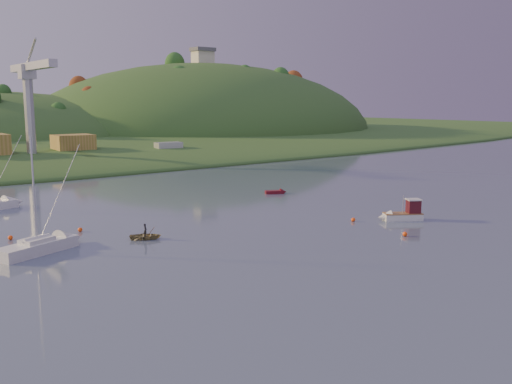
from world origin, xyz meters
TOP-DOWN VIEW (x-y plane):
  - hill_right at (95.00, 195.00)m, footprint 150.00×130.00m
  - hilltop_house at (95.00, 195.00)m, footprint 9.00×7.00m
  - wharf at (5.00, 122.00)m, footprint 42.00×16.00m
  - shed_east at (13.00, 124.00)m, footprint 9.00×7.00m
  - dock_crane at (2.00, 118.39)m, footprint 3.20×28.00m
  - fishing_boat at (20.11, 30.66)m, footprint 5.56×4.33m
  - sailboat_near at (-20.12, 42.00)m, footprint 8.47×5.36m
  - canoe at (-9.26, 40.82)m, footprint 4.05×3.68m
  - paddler at (-9.26, 40.82)m, footprint 0.56×0.63m
  - red_tender at (21.24, 55.52)m, footprint 3.57×2.55m
  - work_vessel at (35.00, 116.52)m, footprint 16.03×6.77m
  - buoy_0 at (13.77, 24.90)m, footprint 0.50×0.50m
  - buoy_1 at (14.93, 33.57)m, footprint 0.50×0.50m
  - buoy_2 at (-20.80, 49.18)m, footprint 0.50×0.50m
  - buoy_4 at (-13.54, 48.43)m, footprint 0.50×0.50m

SIDE VIEW (x-z plane):
  - hill_right at x=95.00m, z-range -30.00..30.00m
  - red_tender at x=21.24m, z-range -0.34..0.82m
  - buoy_0 at x=13.77m, z-range 0.00..0.50m
  - buoy_1 at x=14.93m, z-range 0.00..0.50m
  - buoy_2 at x=-20.80m, z-range 0.00..0.50m
  - buoy_4 at x=-13.54m, z-range 0.00..0.50m
  - canoe at x=-9.26m, z-range 0.00..0.69m
  - paddler at x=-9.26m, z-range 0.00..1.44m
  - sailboat_near at x=-20.12m, z-range -4.92..6.39m
  - fishing_boat at x=20.11m, z-range -0.98..2.52m
  - wharf at x=5.00m, z-range 0.00..2.40m
  - work_vessel at x=35.00m, z-range -0.58..3.45m
  - shed_east at x=13.00m, z-range 2.40..6.40m
  - dock_crane at x=2.00m, z-range 7.02..27.32m
  - hilltop_house at x=95.00m, z-range 30.18..36.63m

